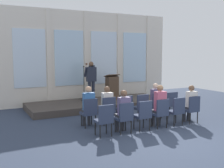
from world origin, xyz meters
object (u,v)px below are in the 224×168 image
object	(u,v)px
lectern	(112,87)
chair_r0_c3	(141,105)
mic_stand	(84,93)
chair_r0_c0	(89,111)
chair_r0_c4	(156,104)
chair_r1_c3	(161,112)
audience_r1_c3	(159,104)
speaker	(91,78)
audience_r0_c0	(88,104)
chair_r1_c5	(192,108)
chair_r0_c5	(170,102)
chair_r1_c2	(143,114)
audience_r0_c4	(155,99)
chair_r0_c2	(125,107)
audience_r0_c1	(107,103)
chair_r1_c0	(104,118)
chair_r1_c1	(125,116)
audience_r1_c5	(190,102)
chair_r0_c1	(108,109)
audience_r1_c1	(123,109)

from	to	relation	value
lectern	chair_r0_c3	bearing A→B (deg)	-98.38
mic_stand	chair_r0_c3	distance (m)	3.48
chair_r0_c0	chair_r0_c4	xyz separation A→B (m)	(2.65, 0.00, 0.00)
chair_r0_c4	mic_stand	bearing A→B (deg)	114.12
chair_r1_c3	audience_r1_c3	distance (m)	0.24
speaker	chair_r1_c3	world-z (taller)	speaker
audience_r0_c0	chair_r1_c5	size ratio (longest dim) A/B	1.42
chair_r0_c5	chair_r1_c2	bearing A→B (deg)	-150.39
chair_r0_c3	audience_r0_c0	bearing A→B (deg)	177.67
audience_r0_c4	lectern	bearing A→B (deg)	93.69
chair_r0_c4	chair_r1_c2	bearing A→B (deg)	-139.56
chair_r0_c0	chair_r0_c4	distance (m)	2.65
chair_r1_c2	chair_r0_c2	bearing A→B (deg)	90.00
mic_stand	audience_r0_c1	world-z (taller)	mic_stand
mic_stand	chair_r1_c0	distance (m)	4.65
chair_r0_c0	audience_r0_c1	size ratio (longest dim) A/B	0.73
chair_r1_c1	audience_r1_c5	xyz separation A→B (m)	(2.65, 0.08, 0.19)
chair_r0_c1	audience_r0_c0	bearing A→B (deg)	173.06
chair_r1_c5	chair_r0_c4	bearing A→B (deg)	120.40
audience_r0_c0	chair_r0_c4	size ratio (longest dim) A/B	1.42
mic_stand	chair_r0_c0	xyz separation A→B (m)	(-1.14, -3.37, -0.07)
chair_r1_c0	chair_r1_c1	xyz separation A→B (m)	(0.66, 0.00, 0.00)
chair_r1_c5	chair_r0_c5	bearing A→B (deg)	90.00
audience_r0_c0	chair_r1_c1	world-z (taller)	audience_r0_c0
chair_r1_c2	chair_r1_c3	bearing A→B (deg)	0.00
chair_r0_c0	chair_r1_c2	bearing A→B (deg)	-40.44
lectern	chair_r1_c1	size ratio (longest dim) A/B	1.23
chair_r0_c2	chair_r1_c0	xyz separation A→B (m)	(-1.33, -1.13, 0.00)
chair_r0_c2	audience_r1_c3	distance (m)	1.26
chair_r0_c4	chair_r1_c3	xyz separation A→B (m)	(-0.66, -1.13, 0.00)
chair_r0_c1	chair_r1_c1	size ratio (longest dim) A/B	1.00
audience_r0_c0	audience_r1_c3	xyz separation A→B (m)	(1.99, -1.13, 0.03)
chair_r0_c4	audience_r1_c1	distance (m)	2.26
audience_r0_c4	chair_r1_c2	size ratio (longest dim) A/B	1.38
mic_stand	chair_r0_c3	xyz separation A→B (m)	(0.85, -3.37, -0.07)
chair_r0_c4	chair_r0_c5	distance (m)	0.66
chair_r0_c0	mic_stand	bearing A→B (deg)	71.32
chair_r0_c4	chair_r1_c2	xyz separation A→B (m)	(-1.33, -1.13, 0.00)
chair_r1_c3	audience_r1_c3	world-z (taller)	audience_r1_c3
chair_r1_c0	audience_r1_c3	bearing A→B (deg)	2.25
chair_r0_c0	audience_r0_c4	world-z (taller)	audience_r0_c4
chair_r0_c3	chair_r0_c1	bearing A→B (deg)	180.00
lectern	chair_r1_c0	size ratio (longest dim) A/B	1.23
chair_r0_c2	chair_r1_c2	distance (m)	1.13
chair_r1_c3	lectern	bearing A→B (deg)	83.81
chair_r0_c0	audience_r1_c3	distance (m)	2.26
chair_r0_c3	chair_r0_c4	bearing A→B (deg)	0.00
chair_r1_c0	chair_r1_c1	world-z (taller)	same
chair_r1_c1	lectern	bearing A→B (deg)	67.32
chair_r1_c1	chair_r0_c0	bearing A→B (deg)	120.40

